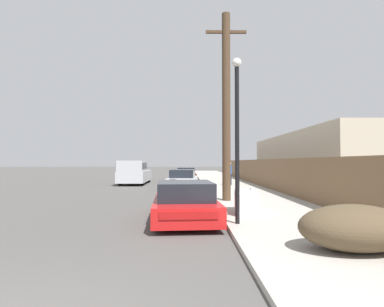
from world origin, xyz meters
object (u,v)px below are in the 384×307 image
object	(u,v)px
discarded_fridge	(246,202)
car_parked_mid	(183,180)
utility_pole	(226,104)
pedestrian	(230,173)
pickup_truck	(134,172)
parked_sports_car_red	(185,202)
street_lamp	(237,127)
brush_pile	(354,228)
car_parked_far	(186,175)

from	to	relation	value
discarded_fridge	car_parked_mid	size ratio (longest dim) A/B	0.38
utility_pole	pedestrian	size ratio (longest dim) A/B	4.91
pickup_truck	pedestrian	size ratio (longest dim) A/B	3.40
car_parked_mid	parked_sports_car_red	bearing A→B (deg)	-84.50
discarded_fridge	utility_pole	world-z (taller)	utility_pole
street_lamp	brush_pile	size ratio (longest dim) A/B	2.17
pickup_truck	brush_pile	world-z (taller)	pickup_truck
pickup_truck	utility_pole	world-z (taller)	utility_pole
utility_pole	street_lamp	size ratio (longest dim) A/B	1.82
utility_pole	pickup_truck	bearing A→B (deg)	118.60
brush_pile	parked_sports_car_red	bearing A→B (deg)	131.89
car_parked_mid	pedestrian	xyz separation A→B (m)	(3.35, 1.88, 0.37)
discarded_fridge	parked_sports_car_red	distance (m)	2.12
car_parked_mid	car_parked_far	world-z (taller)	car_parked_mid
parked_sports_car_red	utility_pole	xyz separation A→B (m)	(1.78, 3.79, 3.78)
street_lamp	pedestrian	xyz separation A→B (m)	(1.63, 13.52, -1.79)
pickup_truck	brush_pile	size ratio (longest dim) A/B	2.73
parked_sports_car_red	pedestrian	world-z (taller)	pedestrian
brush_pile	pickup_truck	bearing A→B (deg)	112.15
utility_pole	street_lamp	world-z (taller)	utility_pole
pickup_truck	pedestrian	bearing A→B (deg)	160.55
car_parked_mid	street_lamp	xyz separation A→B (m)	(1.72, -11.64, 2.16)
parked_sports_car_red	car_parked_far	distance (m)	18.71
parked_sports_car_red	pedestrian	bearing A→B (deg)	72.21
car_parked_mid	pedestrian	distance (m)	3.86
car_parked_mid	brush_pile	distance (m)	14.59
car_parked_far	street_lamp	xyz separation A→B (m)	(1.63, -19.84, 2.17)
utility_pole	street_lamp	distance (m)	5.16
car_parked_far	pickup_truck	size ratio (longest dim) A/B	0.76
parked_sports_car_red	pickup_truck	distance (m)	15.51
car_parked_mid	utility_pole	xyz separation A→B (m)	(2.04, -6.73, 3.72)
discarded_fridge	brush_pile	xyz separation A→B (m)	(1.24, -4.26, 0.07)
discarded_fridge	parked_sports_car_red	world-z (taller)	parked_sports_car_red
discarded_fridge	pickup_truck	bearing A→B (deg)	119.63
street_lamp	discarded_fridge	bearing A→B (deg)	71.79
parked_sports_car_red	utility_pole	world-z (taller)	utility_pole
discarded_fridge	pedestrian	xyz separation A→B (m)	(1.06, 11.78, 0.50)
car_parked_far	brush_pile	bearing A→B (deg)	-83.22
pedestrian	car_parked_mid	bearing A→B (deg)	-150.67
car_parked_mid	utility_pole	distance (m)	7.95
street_lamp	parked_sports_car_red	bearing A→B (deg)	142.36
discarded_fridge	pickup_truck	world-z (taller)	pickup_truck
pedestrian	car_parked_far	bearing A→B (deg)	117.35
pickup_truck	street_lamp	xyz separation A→B (m)	(5.74, -16.03, 1.82)
pickup_truck	brush_pile	distance (m)	20.02
discarded_fridge	pedestrian	world-z (taller)	pedestrian
utility_pole	pedestrian	bearing A→B (deg)	81.33
car_parked_mid	street_lamp	size ratio (longest dim) A/B	0.98
discarded_fridge	utility_pole	bearing A→B (deg)	100.36
parked_sports_car_red	car_parked_mid	world-z (taller)	car_parked_mid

